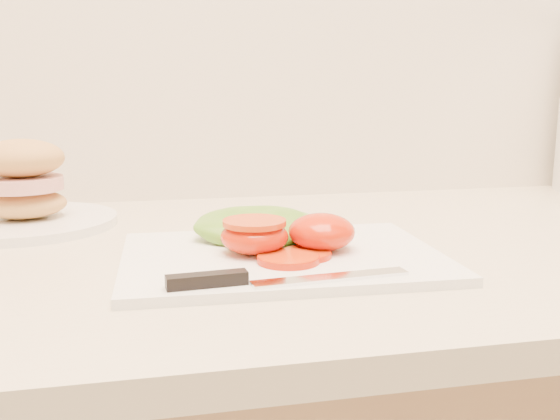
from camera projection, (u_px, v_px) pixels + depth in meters
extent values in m
cube|color=white|center=(282.00, 257.00, 0.67)|extent=(0.34, 0.25, 0.01)
ellipsoid|color=red|center=(322.00, 232.00, 0.68)|extent=(0.07, 0.07, 0.04)
ellipsoid|color=red|center=(254.00, 236.00, 0.66)|extent=(0.07, 0.07, 0.04)
cylinder|color=#B83108|center=(254.00, 223.00, 0.66)|extent=(0.07, 0.07, 0.01)
cylinder|color=red|center=(288.00, 259.00, 0.63)|extent=(0.06, 0.06, 0.01)
cylinder|color=red|center=(305.00, 254.00, 0.65)|extent=(0.05, 0.05, 0.01)
ellipsoid|color=#549627|center=(259.00, 226.00, 0.73)|extent=(0.16, 0.11, 0.03)
cube|color=silver|center=(331.00, 278.00, 0.58)|extent=(0.15, 0.03, 0.00)
cube|color=black|center=(207.00, 280.00, 0.56)|extent=(0.07, 0.02, 0.01)
cylinder|color=white|center=(26.00, 222.00, 0.84)|extent=(0.24, 0.24, 0.01)
ellipsoid|color=#BB8448|center=(25.00, 204.00, 0.83)|extent=(0.11, 0.09, 0.04)
cylinder|color=#D8938C|center=(23.00, 183.00, 0.83)|extent=(0.10, 0.10, 0.02)
ellipsoid|color=#BB8448|center=(21.00, 158.00, 0.82)|extent=(0.11, 0.09, 0.05)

